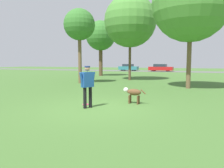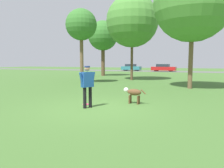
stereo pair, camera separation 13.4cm
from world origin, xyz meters
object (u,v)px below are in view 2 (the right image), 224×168
at_px(person, 87,83).
at_px(dog, 133,93).
at_px(frisbee, 86,104).
at_px(tree_near_right, 193,3).
at_px(tree_near_left, 81,25).
at_px(parked_car_teal, 131,67).
at_px(tree_far_left, 103,36).
at_px(parked_car_red, 163,68).
at_px(tree_mid_center, 132,21).

distance_m(person, dog, 2.12).
relative_size(frisbee, tree_near_right, 0.03).
height_order(tree_near_left, parked_car_teal, tree_near_left).
distance_m(person, parked_car_teal, 36.92).
height_order(tree_near_right, tree_near_left, tree_near_right).
height_order(tree_far_left, tree_near_left, tree_far_left).
height_order(person, tree_far_left, tree_far_left).
bearing_deg(tree_far_left, dog, -61.11).
xyz_separation_m(tree_far_left, parked_car_red, (5.05, 16.46, -4.44)).
xyz_separation_m(person, tree_far_left, (-7.93, 18.42, 4.14)).
height_order(tree_mid_center, parked_car_teal, tree_mid_center).
height_order(frisbee, parked_car_teal, parked_car_teal).
relative_size(frisbee, tree_far_left, 0.04).
bearing_deg(tree_near_right, dog, -106.26).
xyz_separation_m(frisbee, parked_car_teal, (-9.20, 35.09, 0.67)).
bearing_deg(person, tree_far_left, 50.18).
distance_m(dog, parked_car_teal, 35.85).
bearing_deg(tree_near_left, parked_car_red, 84.58).
xyz_separation_m(tree_mid_center, tree_near_right, (5.77, -5.16, -0.08)).
distance_m(person, tree_near_left, 10.92).
bearing_deg(parked_car_red, tree_far_left, -105.42).
bearing_deg(dog, tree_near_left, -40.08).
bearing_deg(tree_near_left, person, -58.27).
distance_m(tree_near_left, parked_car_teal, 27.60).
xyz_separation_m(dog, frisbee, (-1.79, -0.97, -0.47)).
distance_m(dog, tree_mid_center, 13.53).
relative_size(tree_far_left, tree_near_left, 1.14).
xyz_separation_m(tree_mid_center, tree_far_left, (-5.51, 5.04, -0.63)).
xyz_separation_m(tree_far_left, tree_near_left, (2.56, -9.73, -0.28)).
bearing_deg(tree_near_right, frisbee, -116.03).
relative_size(tree_near_right, parked_car_teal, 2.10).
bearing_deg(tree_mid_center, tree_near_left, -122.09).
relative_size(person, dog, 1.60).
distance_m(tree_near_right, parked_car_teal, 30.73).
height_order(tree_mid_center, tree_far_left, tree_mid_center).
xyz_separation_m(tree_mid_center, parked_car_red, (-0.46, 21.50, -5.07)).
distance_m(dog, frisbee, 2.09).
bearing_deg(person, frisbee, 62.65).
bearing_deg(frisbee, tree_near_left, 121.44).
bearing_deg(person, dog, -15.44).
relative_size(dog, frisbee, 3.86).
distance_m(tree_mid_center, tree_near_left, 5.61).
xyz_separation_m(frisbee, tree_near_left, (-4.97, 8.13, 4.83)).
relative_size(person, tree_near_right, 0.20).
height_order(frisbee, parked_car_red, parked_car_red).
bearing_deg(dog, parked_car_teal, -65.57).
distance_m(frisbee, parked_car_teal, 36.28).
xyz_separation_m(tree_far_left, parked_car_teal, (-1.66, 17.23, -4.44)).
bearing_deg(frisbee, dog, 28.39).
height_order(frisbee, tree_far_left, tree_far_left).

